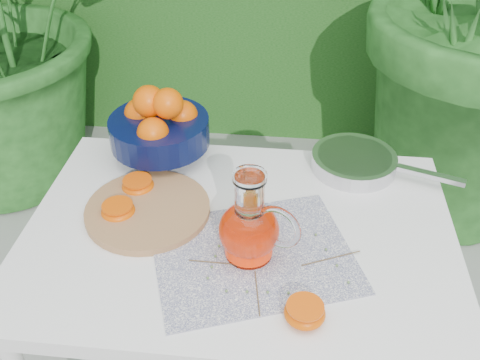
# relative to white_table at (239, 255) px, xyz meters

# --- Properties ---
(white_table) EXTENTS (1.00, 0.70, 0.75)m
(white_table) POSITION_rel_white_table_xyz_m (0.00, 0.00, 0.00)
(white_table) COLOR white
(white_table) RESTS_ON ground
(placemat) EXTENTS (0.51, 0.46, 0.00)m
(placemat) POSITION_rel_white_table_xyz_m (0.04, -0.08, 0.08)
(placemat) COLOR #0D1149
(placemat) RESTS_ON white_table
(cutting_board) EXTENTS (0.33, 0.33, 0.02)m
(cutting_board) POSITION_rel_white_table_xyz_m (-0.22, 0.04, 0.09)
(cutting_board) COLOR #8F6040
(cutting_board) RESTS_ON white_table
(fruit_bowl) EXTENTS (0.27, 0.27, 0.21)m
(fruit_bowl) POSITION_rel_white_table_xyz_m (-0.25, 0.28, 0.18)
(fruit_bowl) COLOR black
(fruit_bowl) RESTS_ON white_table
(juice_pitcher) EXTENTS (0.20, 0.17, 0.22)m
(juice_pitcher) POSITION_rel_white_table_xyz_m (0.03, -0.08, 0.16)
(juice_pitcher) COLOR white
(juice_pitcher) RESTS_ON white_table
(juice_tumbler) EXTENTS (0.08, 0.08, 0.09)m
(juice_tumbler) POSITION_rel_white_table_xyz_m (0.02, 0.03, 0.13)
(juice_tumbler) COLOR white
(juice_tumbler) RESTS_ON white_table
(saute_pan) EXTENTS (0.41, 0.29, 0.04)m
(saute_pan) POSITION_rel_white_table_xyz_m (0.28, 0.28, 0.10)
(saute_pan) COLOR silver
(saute_pan) RESTS_ON white_table
(orange_halves) EXTENTS (0.55, 0.46, 0.04)m
(orange_halves) POSITION_rel_white_table_xyz_m (-0.14, -0.04, 0.10)
(orange_halves) COLOR #F35602
(orange_halves) RESTS_ON white_table
(thyme_sprigs) EXTENTS (0.37, 0.25, 0.01)m
(thyme_sprigs) POSITION_rel_white_table_xyz_m (0.08, -0.13, 0.09)
(thyme_sprigs) COLOR brown
(thyme_sprigs) RESTS_ON white_table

